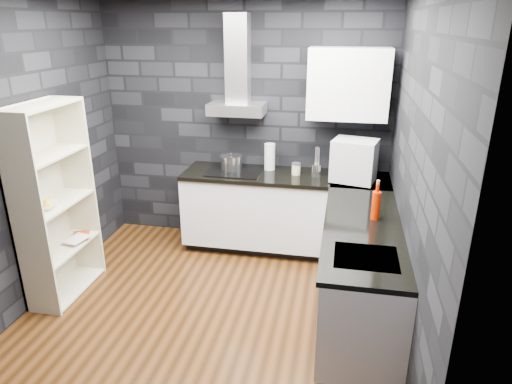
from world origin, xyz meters
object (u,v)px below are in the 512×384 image
(glass_vase, at_px, (270,157))
(red_bottle, at_px, (376,206))
(pot, at_px, (231,163))
(appliance_garage, at_px, (354,160))
(storage_jar, at_px, (296,169))
(bookshelf, at_px, (55,204))
(fruit_bowl, at_px, (45,205))
(utensil_crock, at_px, (316,170))

(glass_vase, height_order, red_bottle, glass_vase)
(pot, distance_m, appliance_garage, 1.33)
(glass_vase, distance_m, storage_jar, 0.34)
(pot, relative_size, bookshelf, 0.13)
(storage_jar, height_order, red_bottle, red_bottle)
(bookshelf, relative_size, fruit_bowl, 8.61)
(pot, height_order, fruit_bowl, pot)
(red_bottle, bearing_deg, bookshelf, -175.78)
(pot, distance_m, fruit_bowl, 1.93)
(pot, xyz_separation_m, fruit_bowl, (-1.32, -1.41, -0.04))
(glass_vase, bearing_deg, appliance_garage, -14.81)
(bookshelf, bearing_deg, fruit_bowl, -108.64)
(pot, bearing_deg, fruit_bowl, -133.03)
(pot, relative_size, utensil_crock, 1.79)
(appliance_garage, bearing_deg, fruit_bowl, -141.22)
(glass_vase, height_order, bookshelf, bookshelf)
(pot, xyz_separation_m, storage_jar, (0.72, -0.03, -0.02))
(storage_jar, bearing_deg, utensil_crock, -5.44)
(appliance_garage, height_order, bookshelf, bookshelf)
(pot, bearing_deg, storage_jar, -2.01)
(pot, height_order, glass_vase, glass_vase)
(appliance_garage, relative_size, red_bottle, 1.77)
(glass_vase, relative_size, red_bottle, 1.21)
(glass_vase, xyz_separation_m, storage_jar, (0.31, -0.12, -0.09))
(appliance_garage, relative_size, bookshelf, 0.23)
(pot, relative_size, glass_vase, 0.79)
(utensil_crock, height_order, appliance_garage, appliance_garage)
(glass_vase, bearing_deg, fruit_bowl, -138.94)
(glass_vase, height_order, storage_jar, glass_vase)
(fruit_bowl, bearing_deg, utensil_crock, 31.24)
(red_bottle, relative_size, bookshelf, 0.13)
(utensil_crock, bearing_deg, pot, 177.19)
(storage_jar, bearing_deg, fruit_bowl, -145.75)
(pot, bearing_deg, glass_vase, 13.03)
(glass_vase, bearing_deg, utensil_crock, -15.12)
(red_bottle, bearing_deg, fruit_bowl, -173.00)
(storage_jar, xyz_separation_m, bookshelf, (-2.04, -1.25, -0.06))
(bookshelf, bearing_deg, red_bottle, -14.42)
(bookshelf, distance_m, fruit_bowl, 0.14)
(utensil_crock, relative_size, red_bottle, 0.53)
(utensil_crock, bearing_deg, glass_vase, 164.88)
(appliance_garage, distance_m, fruit_bowl, 2.93)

